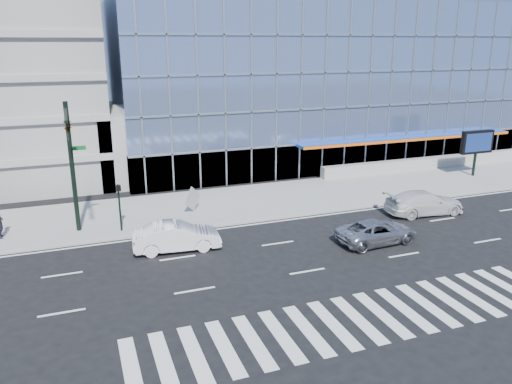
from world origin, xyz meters
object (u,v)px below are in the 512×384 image
Objects in this scene: white_sedan at (177,237)px; tilted_panel at (193,199)px; white_suv at (424,203)px; marquee_sign at (477,143)px; silver_suv at (377,232)px; ped_signal_post at (119,200)px; traffic_signal at (69,139)px.

white_sedan is 6.31m from tilted_panel.
white_suv is at bearing -83.55° from white_sedan.
silver_suv is (-16.42, -9.88, -2.38)m from marquee_sign.
white_suv is (-10.42, -6.56, -2.26)m from marquee_sign.
ped_signal_post is 30.67m from marquee_sign.
white_suv is 1.12× the size of white_sedan.
marquee_sign is 3.08× the size of tilted_panel.
marquee_sign is (33.00, 3.42, -3.10)m from traffic_signal.
marquee_sign is (30.50, 3.05, 0.93)m from ped_signal_post.
tilted_panel is at bearing -177.75° from marquee_sign.
tilted_panel is (5.04, 2.05, -1.08)m from ped_signal_post.
white_suv is (22.58, -3.13, -5.36)m from traffic_signal.
traffic_signal is 18.62m from silver_suv.
ped_signal_post is 0.61× the size of silver_suv.
silver_suv is at bearing -25.89° from ped_signal_post.
marquee_sign is at bearing 5.92° from traffic_signal.
ped_signal_post is 0.75× the size of marquee_sign.
ped_signal_post reaches higher than silver_suv.
marquee_sign reaches higher than silver_suv.
traffic_signal is at bearing 66.10° from silver_suv.
white_sedan is at bearing 95.86° from white_suv.
marquee_sign reaches higher than tilted_panel.
ped_signal_post is at bearing 61.50° from silver_suv.
white_sedan is (-27.78, -6.86, -2.25)m from marquee_sign.
traffic_signal is 23.41m from white_suv.
ped_signal_post is 0.61× the size of white_sedan.
white_sedan is 3.80× the size of tilted_panel.
ped_signal_post is at bearing 84.96° from white_suv.
ped_signal_post is 5.55m from tilted_panel.
ped_signal_post is at bearing -174.29° from marquee_sign.
tilted_panel is at bearing 74.58° from white_suv.
white_suv is (20.08, -3.51, -1.34)m from ped_signal_post.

